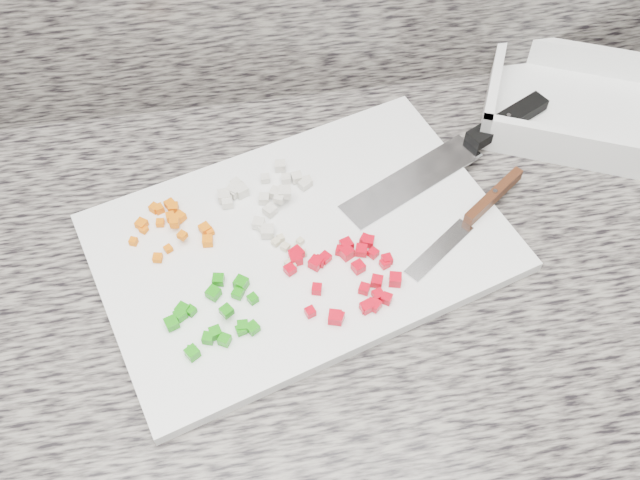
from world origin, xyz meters
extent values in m
cube|color=silver|center=(0.00, 1.44, 0.43)|extent=(3.92, 0.62, 0.86)
cube|color=slate|center=(0.00, 1.44, 0.88)|extent=(3.96, 0.64, 0.04)
cube|color=white|center=(0.07, 1.47, 0.91)|extent=(0.55, 0.44, 0.02)
cube|color=orange|center=(-0.11, 1.51, 0.92)|extent=(0.01, 0.01, 0.01)
cube|color=orange|center=(-0.10, 1.54, 0.92)|extent=(0.01, 0.01, 0.01)
cube|color=orange|center=(-0.06, 1.49, 0.93)|extent=(0.01, 0.01, 0.01)
cube|color=orange|center=(-0.07, 1.54, 0.92)|extent=(0.01, 0.01, 0.01)
cube|color=orange|center=(-0.09, 1.46, 0.92)|extent=(0.01, 0.01, 0.01)
cube|color=orange|center=(-0.11, 1.52, 0.92)|extent=(0.02, 0.02, 0.01)
cube|color=orange|center=(-0.12, 1.49, 0.92)|extent=(0.01, 0.01, 0.01)
cube|color=orange|center=(-0.09, 1.54, 0.92)|extent=(0.01, 0.01, 0.01)
cube|color=orange|center=(-0.07, 1.52, 0.92)|extent=(0.02, 0.02, 0.01)
cube|color=orange|center=(-0.03, 1.48, 0.92)|extent=(0.01, 0.01, 0.01)
cube|color=orange|center=(-0.07, 1.51, 0.93)|extent=(0.01, 0.01, 0.01)
cube|color=orange|center=(-0.04, 1.50, 0.92)|extent=(0.02, 0.02, 0.01)
cube|color=orange|center=(-0.03, 1.49, 0.92)|extent=(0.01, 0.01, 0.01)
cube|color=orange|center=(-0.09, 1.52, 0.92)|extent=(0.01, 0.01, 0.01)
cube|color=orange|center=(-0.08, 1.48, 0.92)|extent=(0.01, 0.01, 0.01)
cube|color=orange|center=(-0.08, 1.54, 0.92)|extent=(0.02, 0.02, 0.01)
cube|color=orange|center=(-0.08, 1.52, 0.92)|extent=(0.01, 0.01, 0.01)
cube|color=beige|center=(0.04, 1.53, 0.92)|extent=(0.01, 0.01, 0.01)
cube|color=beige|center=(0.06, 1.52, 0.93)|extent=(0.02, 0.02, 0.01)
cube|color=beige|center=(0.01, 1.56, 0.92)|extent=(0.02, 0.02, 0.01)
cube|color=beige|center=(0.06, 1.53, 0.93)|extent=(0.02, 0.02, 0.01)
cube|color=beige|center=(0.00, 1.55, 0.92)|extent=(0.02, 0.02, 0.01)
cube|color=beige|center=(0.03, 1.48, 0.92)|extent=(0.01, 0.01, 0.01)
cube|color=beige|center=(0.01, 1.55, 0.92)|extent=(0.02, 0.02, 0.01)
cube|color=beige|center=(0.07, 1.58, 0.92)|extent=(0.01, 0.01, 0.01)
cube|color=beige|center=(0.00, 1.55, 0.92)|extent=(0.02, 0.02, 0.01)
cube|color=beige|center=(-0.01, 1.54, 0.92)|extent=(0.02, 0.02, 0.01)
cube|color=beige|center=(0.10, 1.55, 0.92)|extent=(0.01, 0.01, 0.01)
cube|color=beige|center=(0.04, 1.48, 0.92)|extent=(0.02, 0.02, 0.01)
cube|color=beige|center=(-0.01, 1.53, 0.92)|extent=(0.01, 0.01, 0.01)
cube|color=beige|center=(0.09, 1.55, 0.92)|extent=(0.02, 0.02, 0.01)
cube|color=beige|center=(0.04, 1.51, 0.92)|extent=(0.02, 0.02, 0.01)
cube|color=beige|center=(0.08, 1.56, 0.92)|extent=(0.01, 0.01, 0.01)
cube|color=beige|center=(0.03, 1.49, 0.92)|extent=(0.02, 0.02, 0.01)
cube|color=beige|center=(0.07, 1.56, 0.92)|extent=(0.01, 0.01, 0.01)
cube|color=beige|center=(0.05, 1.54, 0.92)|extent=(0.02, 0.02, 0.01)
cube|color=beige|center=(0.04, 1.56, 0.92)|extent=(0.01, 0.01, 0.01)
cube|color=#15820B|center=(0.00, 1.41, 0.92)|extent=(0.02, 0.02, 0.01)
cube|color=#15820B|center=(-0.06, 1.33, 0.92)|extent=(0.02, 0.02, 0.01)
cube|color=#15820B|center=(-0.01, 1.40, 0.92)|extent=(0.02, 0.02, 0.01)
cube|color=#15820B|center=(-0.07, 1.38, 0.92)|extent=(0.02, 0.02, 0.01)
cube|color=#15820B|center=(0.01, 1.39, 0.92)|extent=(0.01, 0.01, 0.01)
cube|color=#15820B|center=(-0.03, 1.42, 0.92)|extent=(0.01, 0.01, 0.01)
cube|color=#15820B|center=(-0.04, 1.35, 0.92)|extent=(0.01, 0.01, 0.01)
cube|color=#15820B|center=(-0.04, 1.35, 0.92)|extent=(0.02, 0.02, 0.01)
cube|color=#15820B|center=(-0.07, 1.39, 0.92)|extent=(0.02, 0.02, 0.01)
cube|color=#15820B|center=(-0.06, 1.39, 0.92)|extent=(0.01, 0.01, 0.01)
cube|color=#15820B|center=(-0.03, 1.40, 0.92)|extent=(0.02, 0.02, 0.01)
cube|color=#15820B|center=(-0.03, 1.34, 0.92)|extent=(0.02, 0.02, 0.01)
cube|color=#15820B|center=(-0.01, 1.35, 0.92)|extent=(0.01, 0.01, 0.01)
cube|color=#15820B|center=(-0.06, 1.34, 0.92)|extent=(0.01, 0.01, 0.01)
cube|color=#15820B|center=(0.01, 1.35, 0.92)|extent=(0.02, 0.02, 0.01)
cube|color=#15820B|center=(-0.02, 1.37, 0.93)|extent=(0.02, 0.02, 0.01)
cube|color=#15820B|center=(-0.08, 1.37, 0.92)|extent=(0.02, 0.02, 0.01)
cube|color=#15820B|center=(-0.01, 1.36, 0.92)|extent=(0.01, 0.01, 0.01)
cube|color=#BB0214|center=(0.15, 1.37, 0.92)|extent=(0.01, 0.01, 0.01)
cube|color=#BB0214|center=(0.14, 1.43, 0.92)|extent=(0.02, 0.02, 0.01)
cube|color=#BB0214|center=(0.10, 1.43, 0.92)|extent=(0.02, 0.02, 0.01)
cube|color=#BB0214|center=(0.12, 1.43, 0.92)|extent=(0.02, 0.02, 0.01)
cube|color=#BB0214|center=(0.15, 1.45, 0.92)|extent=(0.02, 0.02, 0.01)
cube|color=#BB0214|center=(0.09, 1.43, 0.92)|extent=(0.01, 0.01, 0.01)
cube|color=#BB0214|center=(0.13, 1.41, 0.92)|extent=(0.02, 0.02, 0.01)
cube|color=#BB0214|center=(0.14, 1.36, 0.92)|extent=(0.02, 0.02, 0.01)
cube|color=#BB0214|center=(0.15, 1.39, 0.92)|extent=(0.02, 0.02, 0.01)
cube|color=#BB0214|center=(0.06, 1.42, 0.92)|extent=(0.02, 0.02, 0.01)
cube|color=#BB0214|center=(0.07, 1.36, 0.92)|extent=(0.01, 0.01, 0.01)
cube|color=#BB0214|center=(0.10, 1.35, 0.92)|extent=(0.02, 0.02, 0.01)
cube|color=#BB0214|center=(0.10, 1.35, 0.92)|extent=(0.02, 0.02, 0.01)
cube|color=#BB0214|center=(0.12, 1.44, 0.92)|extent=(0.01, 0.01, 0.01)
cube|color=#BB0214|center=(0.17, 1.42, 0.92)|extent=(0.01, 0.01, 0.01)
cube|color=#BB0214|center=(0.06, 1.43, 0.92)|extent=(0.02, 0.02, 0.01)
cube|color=#BB0214|center=(0.17, 1.39, 0.92)|extent=(0.02, 0.02, 0.01)
cube|color=#BB0214|center=(0.16, 1.37, 0.92)|extent=(0.02, 0.02, 0.01)
cube|color=#BB0214|center=(0.09, 1.43, 0.92)|extent=(0.02, 0.02, 0.01)
cube|color=#BB0214|center=(0.13, 1.36, 0.92)|extent=(0.02, 0.02, 0.01)
cube|color=#BB0214|center=(0.07, 1.44, 0.92)|extent=(0.02, 0.02, 0.01)
cube|color=#BB0214|center=(0.15, 1.45, 0.92)|extent=(0.02, 0.02, 0.01)
cube|color=#BB0214|center=(0.13, 1.36, 0.92)|extent=(0.01, 0.01, 0.01)
cube|color=#BB0214|center=(0.14, 1.36, 0.92)|extent=(0.02, 0.02, 0.01)
cube|color=#BB0214|center=(0.17, 1.41, 0.92)|extent=(0.01, 0.01, 0.01)
cube|color=#BB0214|center=(0.08, 1.39, 0.92)|extent=(0.01, 0.01, 0.01)
cube|color=#BB0214|center=(0.13, 1.38, 0.92)|extent=(0.02, 0.02, 0.01)
cube|color=#BB0214|center=(0.15, 1.43, 0.92)|extent=(0.01, 0.01, 0.01)
cube|color=#BB0214|center=(0.13, 1.45, 0.92)|extent=(0.02, 0.02, 0.01)
cube|color=beige|center=(0.06, 1.43, 0.92)|extent=(0.01, 0.01, 0.01)
cube|color=beige|center=(0.04, 1.46, 0.92)|extent=(0.01, 0.01, 0.01)
cube|color=beige|center=(0.06, 1.43, 0.92)|extent=(0.01, 0.01, 0.01)
cube|color=beige|center=(0.05, 1.47, 0.92)|extent=(0.01, 0.01, 0.01)
cube|color=beige|center=(0.07, 1.46, 0.92)|extent=(0.01, 0.01, 0.01)
cube|color=beige|center=(0.05, 1.46, 0.92)|extent=(0.01, 0.01, 0.01)
cube|color=beige|center=(0.07, 1.44, 0.92)|extent=(0.01, 0.01, 0.01)
cube|color=beige|center=(0.07, 1.45, 0.92)|extent=(0.01, 0.01, 0.01)
cube|color=#B9BBC0|center=(0.23, 1.53, 0.92)|extent=(0.20, 0.13, 0.00)
cube|color=black|center=(0.38, 1.61, 0.92)|extent=(0.13, 0.08, 0.02)
cylinder|color=#B9BBC0|center=(0.38, 1.61, 0.93)|extent=(0.01, 0.01, 0.00)
cube|color=#B9BBC0|center=(0.23, 1.42, 0.92)|extent=(0.10, 0.08, 0.00)
cube|color=#4E2213|center=(0.32, 1.49, 0.92)|extent=(0.09, 0.07, 0.02)
cylinder|color=#B9BBC0|center=(0.32, 1.49, 0.93)|extent=(0.01, 0.01, 0.00)
cube|color=white|center=(0.49, 1.62, 0.91)|extent=(0.32, 0.28, 0.01)
cube|color=white|center=(0.53, 1.70, 0.93)|extent=(0.24, 0.12, 0.04)
cube|color=white|center=(0.45, 1.54, 0.93)|extent=(0.24, 0.12, 0.04)
cube|color=white|center=(0.38, 1.67, 0.93)|extent=(0.09, 0.18, 0.04)
camera|label=1|loc=(0.02, 0.97, 1.60)|focal=40.00mm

